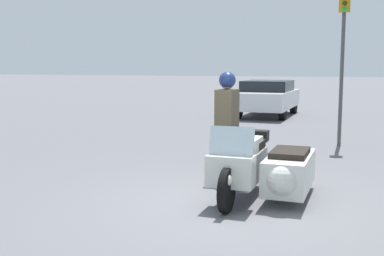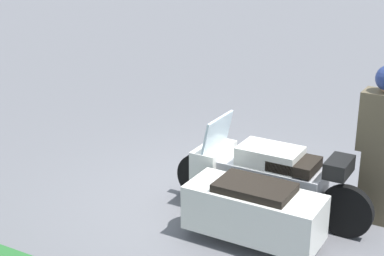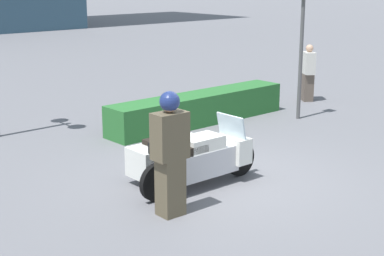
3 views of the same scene
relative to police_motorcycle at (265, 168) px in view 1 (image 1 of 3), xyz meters
name	(u,v)px [view 1 (image 1 of 3)]	position (x,y,z in m)	size (l,w,h in m)	color
ground_plane	(235,205)	(0.52, -0.34, -0.46)	(160.00, 160.00, 0.00)	slate
police_motorcycle	(265,168)	(0.00, 0.00, 0.00)	(2.46, 1.33, 1.14)	black
officer_rider	(227,122)	(-1.16, -0.90, 0.53)	(0.52, 0.32, 1.87)	brown
traffic_light_far	(343,49)	(-5.27, 0.87, 1.91)	(0.23, 0.27, 3.63)	#4C4C4C
parked_car_background	(267,97)	(-11.79, -2.08, 0.29)	(4.28, 1.98, 1.39)	silver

